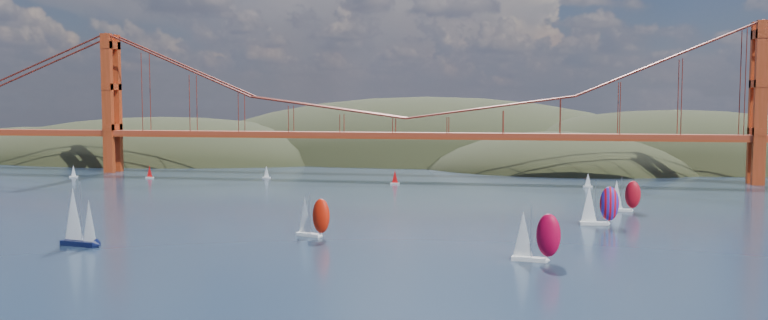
{
  "coord_description": "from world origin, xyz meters",
  "views": [
    {
      "loc": [
        45.62,
        -92.88,
        27.17
      ],
      "look_at": [
        9.11,
        90.0,
        13.25
      ],
      "focal_mm": 35.0,
      "sensor_mm": 36.0,
      "label": 1
    }
  ],
  "objects": [
    {
      "name": "distant_boat_9",
      "position": [
        -0.35,
        156.37,
        2.41
      ],
      "size": [
        3.0,
        2.0,
        4.7
      ],
      "color": "silver",
      "rests_on": "ground"
    },
    {
      "name": "bridge",
      "position": [
        -1.75,
        180.0,
        32.23
      ],
      "size": [
        552.0,
        12.0,
        55.0
      ],
      "color": "#983219",
      "rests_on": "ground"
    },
    {
      "name": "sloop_navy",
      "position": [
        -39.95,
        35.21,
        5.48
      ],
      "size": [
        8.28,
        5.14,
        12.42
      ],
      "rotation": [
        0.0,
        0.0,
        -0.17
      ],
      "color": "black",
      "rests_on": "ground"
    },
    {
      "name": "distant_boat_3",
      "position": [
        -50.25,
        166.75,
        2.41
      ],
      "size": [
        3.0,
        2.0,
        4.7
      ],
      "color": "silver",
      "rests_on": "ground"
    },
    {
      "name": "distant_boat_1",
      "position": [
        -122.08,
        156.21,
        2.41
      ],
      "size": [
        3.0,
        2.0,
        4.7
      ],
      "color": "silver",
      "rests_on": "ground"
    },
    {
      "name": "racer_1",
      "position": [
        46.22,
        37.56,
        4.54
      ],
      "size": [
        8.5,
        3.97,
        9.6
      ],
      "rotation": [
        0.0,
        0.0,
        -0.13
      ],
      "color": "white",
      "rests_on": "ground"
    },
    {
      "name": "racer_3",
      "position": [
        68.53,
        103.7,
        4.21
      ],
      "size": [
        7.78,
        3.21,
        8.91
      ],
      "rotation": [
        0.0,
        0.0,
        0.04
      ],
      "color": "silver",
      "rests_on": "ground"
    },
    {
      "name": "racer_0",
      "position": [
        1.45,
        53.41,
        4.29
      ],
      "size": [
        8.13,
        5.17,
        9.09
      ],
      "rotation": [
        0.0,
        0.0,
        -0.34
      ],
      "color": "white",
      "rests_on": "ground"
    },
    {
      "name": "distant_boat_8",
      "position": [
        63.5,
        159.03,
        2.41
      ],
      "size": [
        3.0,
        2.0,
        4.7
      ],
      "color": "silver",
      "rests_on": "ground"
    },
    {
      "name": "racer_rwb",
      "position": [
        60.34,
        80.29,
        4.7
      ],
      "size": [
        8.78,
        3.99,
        9.94
      ],
      "rotation": [
        0.0,
        0.0,
        0.11
      ],
      "color": "silver",
      "rests_on": "ground"
    },
    {
      "name": "distant_boat_2",
      "position": [
        -92.79,
        159.04,
        2.41
      ],
      "size": [
        3.0,
        2.0,
        4.7
      ],
      "color": "silver",
      "rests_on": "ground"
    },
    {
      "name": "ground",
      "position": [
        0.0,
        0.0,
        0.0
      ],
      "size": [
        1200.0,
        1200.0,
        0.0
      ],
      "primitive_type": "plane",
      "color": "black",
      "rests_on": "ground"
    },
    {
      "name": "headlands",
      "position": [
        44.95,
        278.29,
        -12.46
      ],
      "size": [
        725.0,
        225.0,
        96.0
      ],
      "color": "black",
      "rests_on": "ground"
    }
  ]
}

